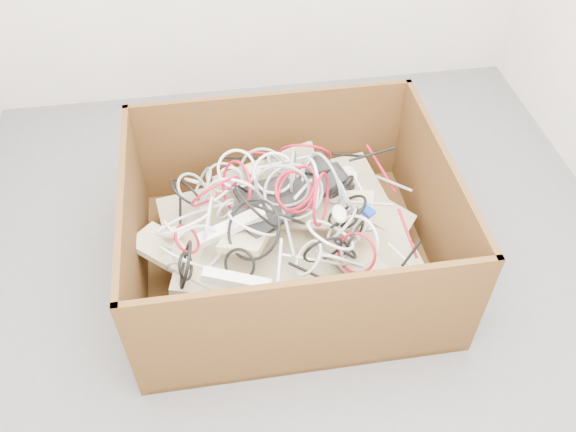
{
  "coord_description": "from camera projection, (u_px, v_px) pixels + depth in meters",
  "views": [
    {
      "loc": [
        -0.3,
        -1.56,
        2.08
      ],
      "look_at": [
        -0.04,
        0.12,
        0.3
      ],
      "focal_mm": 37.51,
      "sensor_mm": 36.0,
      "label": 1
    }
  ],
  "objects": [
    {
      "name": "cardboard_box",
      "position": [
        284.0,
        246.0,
        2.57
      ],
      "size": [
        1.28,
        1.06,
        0.58
      ],
      "color": "#3D260F",
      "rests_on": "ground"
    },
    {
      "name": "room_shell",
      "position": [
        309.0,
        14.0,
        1.7
      ],
      "size": [
        3.04,
        3.04,
        2.5
      ],
      "color": "#BDB7AF",
      "rests_on": "ground"
    },
    {
      "name": "cable_tangle",
      "position": [
        270.0,
        206.0,
        2.35
      ],
      "size": [
        1.12,
        0.87,
        0.44
      ],
      "color": "gray",
      "rests_on": "keyboard_pile"
    },
    {
      "name": "vga_plug",
      "position": [
        368.0,
        212.0,
        2.4
      ],
      "size": [
        0.06,
        0.06,
        0.03
      ],
      "primitive_type": "cube",
      "rotation": [
        0.09,
        0.14,
        -0.93
      ],
      "color": "#0C31BE",
      "rests_on": "keyboard_pile"
    },
    {
      "name": "keyboard_pile",
      "position": [
        289.0,
        219.0,
        2.48
      ],
      "size": [
        1.25,
        0.81,
        0.33
      ],
      "color": "tan",
      "rests_on": "cardboard_box"
    },
    {
      "name": "ground",
      "position": [
        302.0,
        283.0,
        2.61
      ],
      "size": [
        3.0,
        3.0,
        0.0
      ],
      "primitive_type": "plane",
      "color": "#565659",
      "rests_on": "ground"
    },
    {
      "name": "power_strip_left",
      "position": [
        232.0,
        226.0,
        2.32
      ],
      "size": [
        0.28,
        0.1,
        0.11
      ],
      "primitive_type": "cube",
      "rotation": [
        0.14,
        -0.26,
        0.19
      ],
      "color": "white",
      "rests_on": "keyboard_pile"
    },
    {
      "name": "mice_scatter",
      "position": [
        272.0,
        214.0,
        2.4
      ],
      "size": [
        0.86,
        0.63,
        0.19
      ],
      "color": "beige",
      "rests_on": "keyboard_pile"
    },
    {
      "name": "power_strip_right",
      "position": [
        236.0,
        280.0,
        2.19
      ],
      "size": [
        0.26,
        0.11,
        0.08
      ],
      "primitive_type": "cube",
      "rotation": [
        -0.1,
        0.17,
        -0.26
      ],
      "color": "white",
      "rests_on": "keyboard_pile"
    }
  ]
}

